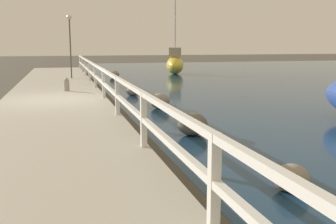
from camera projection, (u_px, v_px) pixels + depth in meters
ground_plane at (55, 109)px, 12.63m from camera, size 120.00×120.00×0.00m
dock_walkway at (55, 104)px, 12.60m from camera, size 3.35×36.00×0.30m
railing at (103, 78)px, 12.87m from camera, size 0.10×32.50×0.96m
boulder_upstream at (114, 74)px, 23.95m from camera, size 0.61×0.55×0.46m
boulder_far_strip at (132, 91)px, 15.82m from camera, size 0.49×0.44×0.37m
boulder_water_edge at (160, 101)px, 12.64m from camera, size 0.65×0.59×0.49m
boulder_mid_strip at (193, 124)px, 8.91m from camera, size 0.69×0.62×0.52m
boulder_downstream at (133, 89)px, 16.91m from camera, size 0.40×0.36×0.30m
boulder_near_dock at (291, 178)px, 5.51m from camera, size 0.53×0.47×0.40m
mooring_bollard at (67, 84)px, 14.88m from camera, size 0.19×0.19×0.50m
dock_lamp at (70, 33)px, 20.14m from camera, size 0.25×0.25×3.24m
sailboat_yellow at (175, 64)px, 27.28m from camera, size 2.03×3.41×6.59m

